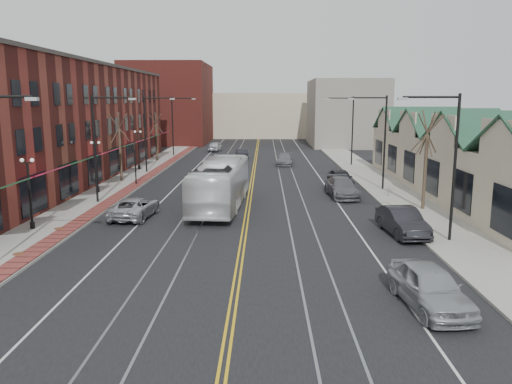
{
  "coord_description": "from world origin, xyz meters",
  "views": [
    {
      "loc": [
        1.2,
        -20.94,
        7.85
      ],
      "look_at": [
        0.66,
        10.35,
        2.0
      ],
      "focal_mm": 35.0,
      "sensor_mm": 36.0,
      "label": 1
    }
  ],
  "objects_px": {
    "parked_car_c": "(342,187)",
    "parked_car_d": "(341,178)",
    "transit_bus": "(221,184)",
    "parked_car_a": "(430,287)",
    "parked_car_b": "(402,222)",
    "parked_suv": "(134,207)"
  },
  "relations": [
    {
      "from": "parked_car_d",
      "to": "parked_car_b",
      "type": "bearing_deg",
      "value": -88.78
    },
    {
      "from": "parked_suv",
      "to": "parked_car_d",
      "type": "height_order",
      "value": "parked_car_d"
    },
    {
      "from": "parked_car_b",
      "to": "parked_car_d",
      "type": "relative_size",
      "value": 1.04
    },
    {
      "from": "transit_bus",
      "to": "parked_car_b",
      "type": "relative_size",
      "value": 2.55
    },
    {
      "from": "transit_bus",
      "to": "parked_car_a",
      "type": "height_order",
      "value": "transit_bus"
    },
    {
      "from": "parked_suv",
      "to": "parked_car_a",
      "type": "distance_m",
      "value": 20.77
    },
    {
      "from": "parked_car_d",
      "to": "transit_bus",
      "type": "bearing_deg",
      "value": -141.98
    },
    {
      "from": "parked_suv",
      "to": "parked_car_a",
      "type": "bearing_deg",
      "value": 140.94
    },
    {
      "from": "parked_car_a",
      "to": "parked_car_d",
      "type": "bearing_deg",
      "value": 82.23
    },
    {
      "from": "parked_car_c",
      "to": "parked_car_d",
      "type": "distance_m",
      "value": 4.7
    },
    {
      "from": "transit_bus",
      "to": "parked_car_b",
      "type": "bearing_deg",
      "value": 149.96
    },
    {
      "from": "parked_car_a",
      "to": "parked_car_d",
      "type": "distance_m",
      "value": 26.56
    },
    {
      "from": "parked_car_a",
      "to": "parked_car_b",
      "type": "relative_size",
      "value": 0.99
    },
    {
      "from": "parked_suv",
      "to": "parked_car_c",
      "type": "relative_size",
      "value": 0.95
    },
    {
      "from": "transit_bus",
      "to": "parked_suv",
      "type": "height_order",
      "value": "transit_bus"
    },
    {
      "from": "parked_car_b",
      "to": "parked_car_a",
      "type": "bearing_deg",
      "value": -105.55
    },
    {
      "from": "parked_car_c",
      "to": "parked_car_a",
      "type": "bearing_deg",
      "value": -93.4
    },
    {
      "from": "parked_car_b",
      "to": "transit_bus",
      "type": "bearing_deg",
      "value": 140.67
    },
    {
      "from": "parked_car_c",
      "to": "transit_bus",
      "type": "bearing_deg",
      "value": -160.1
    },
    {
      "from": "parked_car_a",
      "to": "parked_car_b",
      "type": "distance_m",
      "value": 10.51
    },
    {
      "from": "parked_suv",
      "to": "parked_car_c",
      "type": "bearing_deg",
      "value": -148.66
    },
    {
      "from": "transit_bus",
      "to": "parked_suv",
      "type": "xyz_separation_m",
      "value": [
        -5.5,
        -3.43,
        -1.03
      ]
    }
  ]
}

